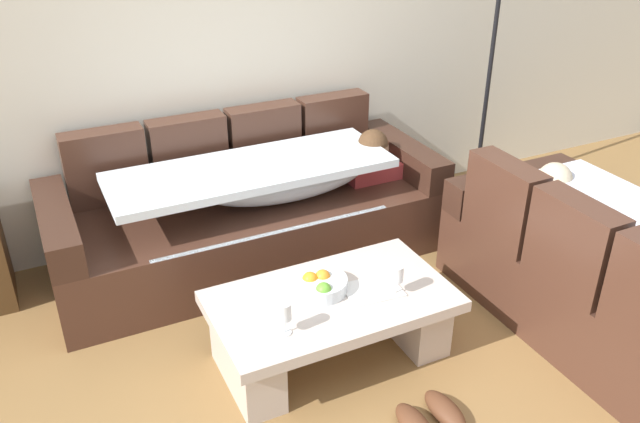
% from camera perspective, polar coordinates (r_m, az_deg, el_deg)
% --- Properties ---
extents(ground_plane, '(14.00, 14.00, 0.00)m').
position_cam_1_polar(ground_plane, '(3.19, 7.11, -17.33)').
color(ground_plane, olive).
extents(back_wall, '(9.00, 0.10, 2.70)m').
position_cam_1_polar(back_wall, '(4.29, -7.82, 15.52)').
color(back_wall, beige).
rests_on(back_wall, ground_plane).
extents(couch_along_wall, '(2.42, 0.92, 0.88)m').
position_cam_1_polar(couch_along_wall, '(4.15, -5.76, 0.09)').
color(couch_along_wall, '#472A1F').
rests_on(couch_along_wall, ground_plane).
extents(couch_near_window, '(0.92, 1.88, 0.88)m').
position_cam_1_polar(couch_near_window, '(3.77, 24.24, -5.48)').
color(couch_near_window, '#472A1F').
rests_on(couch_near_window, ground_plane).
extents(coffee_table, '(1.20, 0.68, 0.38)m').
position_cam_1_polar(coffee_table, '(3.33, 1.01, -9.44)').
color(coffee_table, beige).
rests_on(coffee_table, ground_plane).
extents(fruit_bowl, '(0.28, 0.28, 0.10)m').
position_cam_1_polar(fruit_bowl, '(3.26, -0.05, -6.39)').
color(fruit_bowl, silver).
rests_on(fruit_bowl, coffee_table).
extents(wine_glass_near_left, '(0.07, 0.07, 0.17)m').
position_cam_1_polar(wine_glass_near_left, '(2.95, -3.18, -8.85)').
color(wine_glass_near_left, silver).
rests_on(wine_glass_near_left, coffee_table).
extents(wine_glass_near_right, '(0.07, 0.07, 0.17)m').
position_cam_1_polar(wine_glass_near_right, '(3.21, 6.73, -5.53)').
color(wine_glass_near_right, silver).
rests_on(wine_glass_near_right, coffee_table).
extents(open_magazine, '(0.30, 0.23, 0.01)m').
position_cam_1_polar(open_magazine, '(3.29, 4.62, -6.89)').
color(open_magazine, white).
rests_on(open_magazine, coffee_table).
extents(floor_lamp, '(0.33, 0.31, 1.95)m').
position_cam_1_polar(floor_lamp, '(4.81, 14.74, 13.36)').
color(floor_lamp, black).
rests_on(floor_lamp, ground_plane).
extents(pair_of_shoes, '(0.30, 0.29, 0.09)m').
position_cam_1_polar(pair_of_shoes, '(3.14, 9.66, -17.38)').
color(pair_of_shoes, '#59331E').
rests_on(pair_of_shoes, ground_plane).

